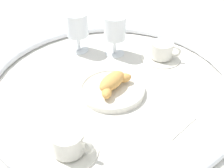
{
  "coord_description": "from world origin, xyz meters",
  "views": [
    {
      "loc": [
        0.54,
        0.39,
        0.5
      ],
      "look_at": [
        0.03,
        0.02,
        0.03
      ],
      "focal_mm": 44.13,
      "sensor_mm": 36.0,
      "label": 1
    }
  ],
  "objects": [
    {
      "name": "pastry_plate",
      "position": [
        0.03,
        0.02,
        0.01
      ],
      "size": [
        0.19,
        0.19,
        0.02
      ],
      "color": "silver",
      "rests_on": "ground_plane"
    },
    {
      "name": "coffee_cup_near",
      "position": [
        0.26,
        0.07,
        0.03
      ],
      "size": [
        0.14,
        0.14,
        0.06
      ],
      "color": "silver",
      "rests_on": "ground_plane"
    },
    {
      "name": "table_chrome_rim",
      "position": [
        0.0,
        0.0,
        0.01
      ],
      "size": [
        0.75,
        0.75,
        0.02
      ],
      "primitive_type": "torus",
      "color": "silver",
      "rests_on": "ground_plane"
    },
    {
      "name": "croissant_large",
      "position": [
        0.03,
        0.02,
        0.04
      ],
      "size": [
        0.14,
        0.06,
        0.04
      ],
      "color": "#D6994C",
      "rests_on": "pastry_plate"
    },
    {
      "name": "juice_glass_right",
      "position": [
        -0.16,
        -0.1,
        0.09
      ],
      "size": [
        0.08,
        0.08,
        0.14
      ],
      "color": "white",
      "rests_on": "ground_plane"
    },
    {
      "name": "ground_plane",
      "position": [
        0.0,
        0.0,
        0.0
      ],
      "size": [
        2.2,
        2.2,
        0.0
      ],
      "primitive_type": "plane",
      "color": "silver"
    },
    {
      "name": "juice_glass_left",
      "position": [
        -0.1,
        -0.22,
        0.09
      ],
      "size": [
        0.08,
        0.08,
        0.14
      ],
      "color": "white",
      "rests_on": "ground_plane"
    },
    {
      "name": "folded_napkin",
      "position": [
        0.03,
        0.2,
        0.0
      ],
      "size": [
        0.13,
        0.13,
        0.01
      ],
      "primitive_type": "cube",
      "rotation": [
        0.0,
        0.0,
        -0.17
      ],
      "color": "silver",
      "rests_on": "ground_plane"
    },
    {
      "name": "coffee_cup_far",
      "position": [
        -0.23,
        0.05,
        0.03
      ],
      "size": [
        0.14,
        0.14,
        0.06
      ],
      "color": "silver",
      "rests_on": "ground_plane"
    }
  ]
}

